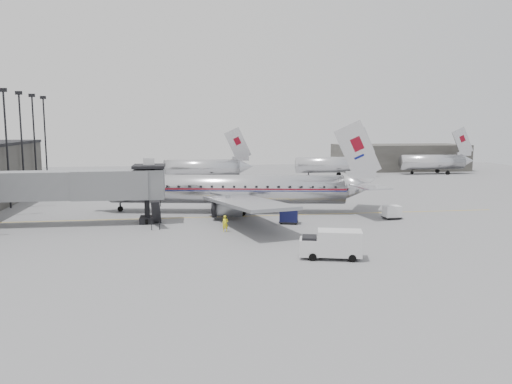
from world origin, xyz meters
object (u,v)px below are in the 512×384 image
baggage_cart_white (392,212)px  ramp_worker (225,224)px  airliner (233,189)px  service_van (332,244)px  baggage_cart_navy (289,216)px

baggage_cart_white → ramp_worker: 19.88m
airliner → ramp_worker: 11.38m
ramp_worker → airliner: bearing=79.6°
service_van → baggage_cart_white: bearing=67.6°
baggage_cart_navy → airliner: bearing=140.6°
service_van → ramp_worker: service_van is taller
airliner → baggage_cart_navy: size_ratio=15.01×
baggage_cart_navy → ramp_worker: (-7.19, -3.15, -0.02)m
airliner → ramp_worker: bearing=-89.8°
baggage_cart_white → airliner: bearing=154.6°
service_van → baggage_cart_navy: bearing=106.6°
baggage_cart_navy → ramp_worker: bearing=-139.6°
airliner → baggage_cart_white: bearing=-11.4°
airliner → service_van: size_ratio=6.77×
baggage_cart_white → baggage_cart_navy: bearing=-179.3°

